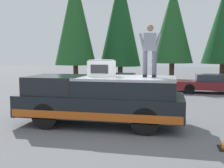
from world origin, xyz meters
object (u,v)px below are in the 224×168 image
object	(u,v)px
person_on_truck_bed	(150,49)
parked_car_maroon	(211,84)
pickup_truck	(100,99)
parked_car_silver	(119,82)
compressor_unit	(102,68)

from	to	relation	value
person_on_truck_bed	parked_car_maroon	size ratio (longest dim) A/B	0.41
pickup_truck	parked_car_maroon	xyz separation A→B (m)	(8.85, -4.73, -0.29)
parked_car_silver	pickup_truck	bearing A→B (deg)	-173.53
pickup_truck	compressor_unit	distance (m)	1.06
person_on_truck_bed	parked_car_silver	world-z (taller)	person_on_truck_bed
compressor_unit	parked_car_maroon	bearing A→B (deg)	-28.37
compressor_unit	parked_car_maroon	xyz separation A→B (m)	(8.73, -4.71, -1.35)
pickup_truck	parked_car_silver	world-z (taller)	pickup_truck
person_on_truck_bed	pickup_truck	bearing A→B (deg)	95.03
parked_car_maroon	pickup_truck	bearing A→B (deg)	151.88
pickup_truck	person_on_truck_bed	world-z (taller)	person_on_truck_bed
compressor_unit	person_on_truck_bed	xyz separation A→B (m)	(0.02, -1.61, 0.62)
pickup_truck	parked_car_silver	bearing A→B (deg)	6.47
compressor_unit	person_on_truck_bed	bearing A→B (deg)	-89.31
parked_car_maroon	parked_car_silver	world-z (taller)	same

